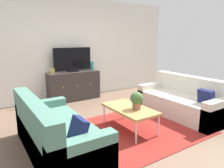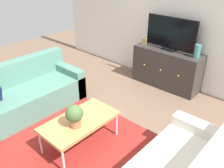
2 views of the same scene
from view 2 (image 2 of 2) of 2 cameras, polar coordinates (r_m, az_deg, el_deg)
ground_plane at (r=3.59m, az=-5.84°, el=-13.47°), size 10.00×10.00×0.00m
wall_back at (r=4.87m, az=16.72°, el=14.77°), size 6.40×0.12×2.70m
area_rug at (r=3.52m, az=-7.70°, el=-14.55°), size 2.50×1.90×0.01m
couch_left_side at (r=4.39m, az=-19.85°, el=-2.29°), size 0.84×1.87×0.83m
coffee_table at (r=3.32m, az=-7.70°, el=-8.89°), size 0.57×1.05×0.42m
potted_plant at (r=3.10m, az=-8.96°, el=-7.30°), size 0.23×0.23×0.31m
tv_console at (r=4.97m, az=12.81°, el=3.69°), size 1.37×0.47×0.77m
flat_screen_tv at (r=4.75m, az=13.84°, el=11.48°), size 1.03×0.16×0.63m
glass_vase at (r=4.57m, az=19.62°, el=7.38°), size 0.11×0.11×0.24m
mantel_clock at (r=5.09m, az=7.81°, el=10.12°), size 0.11×0.07×0.13m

